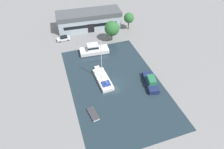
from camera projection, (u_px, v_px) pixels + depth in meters
ground_plane at (115, 84)px, 54.48m from camera, size 440.00×440.00×0.00m
water_canal at (115, 84)px, 54.47m from camera, size 24.01×38.89×0.01m
warehouse_building at (89, 20)px, 75.97m from camera, size 24.55×9.69×6.46m
quay_tree_near_building at (112, 28)px, 67.92m from camera, size 5.10×5.10×7.28m
quay_tree_by_water at (129, 18)px, 74.18m from camera, size 3.80×3.80×6.50m
parked_car at (64, 38)px, 70.47m from camera, size 4.61×1.99×1.69m
sailboat_moored at (103, 79)px, 55.13m from camera, size 3.61×10.48×12.64m
motor_cruiser at (94, 50)px, 64.61m from camera, size 9.60×4.67×3.25m
small_dinghy at (93, 114)px, 46.58m from camera, size 2.25×4.23×0.55m
cabin_boat at (151, 82)px, 53.73m from camera, size 4.17×8.41×2.63m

